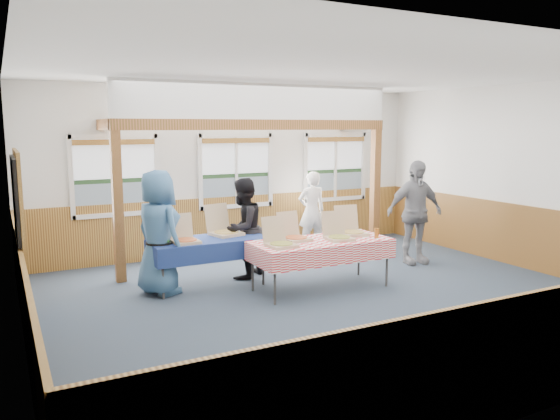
# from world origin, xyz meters

# --- Properties ---
(floor) EXTENTS (8.00, 8.00, 0.00)m
(floor) POSITION_xyz_m (0.00, 0.00, 0.00)
(floor) COLOR #252E3C
(floor) RESTS_ON ground
(ceiling) EXTENTS (8.00, 8.00, 0.00)m
(ceiling) POSITION_xyz_m (0.00, 0.00, 3.20)
(ceiling) COLOR white
(ceiling) RESTS_ON wall_back
(wall_back) EXTENTS (8.00, 0.00, 8.00)m
(wall_back) POSITION_xyz_m (0.00, 3.50, 1.60)
(wall_back) COLOR silver
(wall_back) RESTS_ON floor
(wall_front) EXTENTS (8.00, 0.00, 8.00)m
(wall_front) POSITION_xyz_m (0.00, -3.50, 1.60)
(wall_front) COLOR silver
(wall_front) RESTS_ON floor
(wall_left) EXTENTS (0.00, 8.00, 8.00)m
(wall_left) POSITION_xyz_m (-4.00, 0.00, 1.60)
(wall_left) COLOR silver
(wall_left) RESTS_ON floor
(wall_right) EXTENTS (0.00, 8.00, 8.00)m
(wall_right) POSITION_xyz_m (4.00, 0.00, 1.60)
(wall_right) COLOR silver
(wall_right) RESTS_ON floor
(wainscot_back) EXTENTS (7.98, 0.05, 1.10)m
(wainscot_back) POSITION_xyz_m (0.00, 3.48, 0.55)
(wainscot_back) COLOR brown
(wainscot_back) RESTS_ON floor
(wainscot_front) EXTENTS (7.98, 0.05, 1.10)m
(wainscot_front) POSITION_xyz_m (0.00, -3.48, 0.55)
(wainscot_front) COLOR brown
(wainscot_front) RESTS_ON floor
(wainscot_left) EXTENTS (0.05, 6.98, 1.10)m
(wainscot_left) POSITION_xyz_m (-3.98, 0.00, 0.55)
(wainscot_left) COLOR brown
(wainscot_left) RESTS_ON floor
(wainscot_right) EXTENTS (0.05, 6.98, 1.10)m
(wainscot_right) POSITION_xyz_m (3.98, 0.00, 0.55)
(wainscot_right) COLOR brown
(wainscot_right) RESTS_ON floor
(cased_opening) EXTENTS (0.06, 1.30, 2.10)m
(cased_opening) POSITION_xyz_m (-3.96, 0.90, 1.05)
(cased_opening) COLOR #383838
(cased_opening) RESTS_ON wall_left
(window_left) EXTENTS (1.56, 0.10, 1.46)m
(window_left) POSITION_xyz_m (-2.30, 3.46, 1.68)
(window_left) COLOR white
(window_left) RESTS_ON wall_back
(window_mid) EXTENTS (1.56, 0.10, 1.46)m
(window_mid) POSITION_xyz_m (0.00, 3.46, 1.68)
(window_mid) COLOR white
(window_mid) RESTS_ON wall_back
(window_right) EXTENTS (1.56, 0.10, 1.46)m
(window_right) POSITION_xyz_m (2.30, 3.46, 1.68)
(window_right) COLOR white
(window_right) RESTS_ON wall_back
(post_left) EXTENTS (0.15, 0.15, 2.40)m
(post_left) POSITION_xyz_m (-2.50, 2.30, 1.20)
(post_left) COLOR #593D13
(post_left) RESTS_ON floor
(post_right) EXTENTS (0.15, 0.15, 2.40)m
(post_right) POSITION_xyz_m (2.50, 2.30, 1.20)
(post_right) COLOR #593D13
(post_right) RESTS_ON floor
(cross_beam) EXTENTS (5.15, 0.18, 0.18)m
(cross_beam) POSITION_xyz_m (0.00, 2.30, 2.49)
(cross_beam) COLOR #593D13
(cross_beam) RESTS_ON post_left
(table_left) EXTENTS (1.79, 0.82, 0.76)m
(table_left) POSITION_xyz_m (-1.35, 1.39, 0.70)
(table_left) COLOR #383838
(table_left) RESTS_ON floor
(table_right) EXTENTS (2.26, 1.33, 0.76)m
(table_right) POSITION_xyz_m (0.14, 0.50, 0.71)
(table_right) COLOR #383838
(table_right) RESTS_ON floor
(pizza_box_a) EXTENTS (0.39, 0.47, 0.41)m
(pizza_box_a) POSITION_xyz_m (-1.75, 1.28, 0.82)
(pizza_box_a) COLOR tan
(pizza_box_a) RESTS_ON table_left
(pizza_box_b) EXTENTS (0.54, 0.61, 0.47)m
(pizza_box_b) POSITION_xyz_m (-1.01, 1.55, 0.83)
(pizza_box_b) COLOR tan
(pizza_box_b) RESTS_ON table_left
(pizza_box_c) EXTENTS (0.40, 0.48, 0.41)m
(pizza_box_c) POSITION_xyz_m (-0.61, 0.40, 0.82)
(pizza_box_c) COLOR tan
(pizza_box_c) RESTS_ON table_right
(pizza_box_d) EXTENTS (0.41, 0.49, 0.41)m
(pizza_box_d) POSITION_xyz_m (-0.21, 0.69, 0.82)
(pizza_box_d) COLOR tan
(pizza_box_d) RESTS_ON table_right
(pizza_box_e) EXTENTS (0.43, 0.50, 0.41)m
(pizza_box_e) POSITION_xyz_m (0.39, 0.42, 0.82)
(pizza_box_e) COLOR tan
(pizza_box_e) RESTS_ON table_right
(pizza_box_f) EXTENTS (0.47, 0.55, 0.44)m
(pizza_box_f) POSITION_xyz_m (0.79, 0.64, 0.82)
(pizza_box_f) COLOR tan
(pizza_box_f) RESTS_ON table_right
(veggie_tray) EXTENTS (0.41, 0.41, 0.09)m
(veggie_tray) POSITION_xyz_m (-2.10, 1.39, 0.79)
(veggie_tray) COLOR black
(veggie_tray) RESTS_ON table_left
(drink_glass) EXTENTS (0.07, 0.07, 0.15)m
(drink_glass) POSITION_xyz_m (0.99, 0.25, 0.83)
(drink_glass) COLOR #9D581A
(drink_glass) RESTS_ON table_right
(woman_white) EXTENTS (0.61, 0.44, 1.57)m
(woman_white) POSITION_xyz_m (1.41, 2.92, 0.79)
(woman_white) COLOR white
(woman_white) RESTS_ON floor
(woman_black) EXTENTS (1.01, 0.96, 1.64)m
(woman_black) POSITION_xyz_m (-0.66, 1.62, 0.82)
(woman_black) COLOR black
(woman_black) RESTS_ON floor
(man_blue) EXTENTS (0.87, 1.05, 1.84)m
(man_blue) POSITION_xyz_m (-2.11, 1.38, 0.92)
(man_blue) COLOR #38638E
(man_blue) RESTS_ON floor
(person_grey) EXTENTS (1.15, 0.61, 1.87)m
(person_grey) POSITION_xyz_m (2.47, 1.08, 0.93)
(person_grey) COLOR gray
(person_grey) RESTS_ON floor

